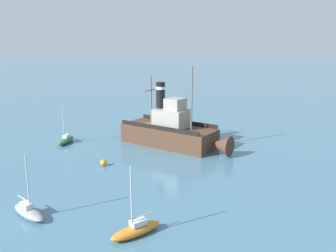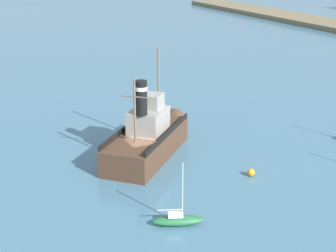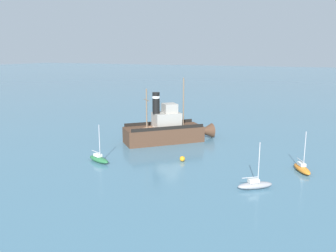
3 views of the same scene
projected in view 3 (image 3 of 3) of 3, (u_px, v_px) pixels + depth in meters
ground_plane at (152, 143)px, 54.50m from camera, size 600.00×600.00×0.00m
old_tugboat at (167, 130)px, 55.28m from camera, size 12.51×12.63×9.90m
sailboat_orange at (302, 168)px, 41.60m from camera, size 3.87×2.76×4.90m
sailboat_grey at (255, 185)px, 36.49m from camera, size 3.20×3.68×4.90m
sailboat_green at (99, 159)px, 45.28m from camera, size 2.38×3.94×4.90m
mooring_buoy at (182, 159)px, 45.57m from camera, size 0.69×0.69×0.69m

